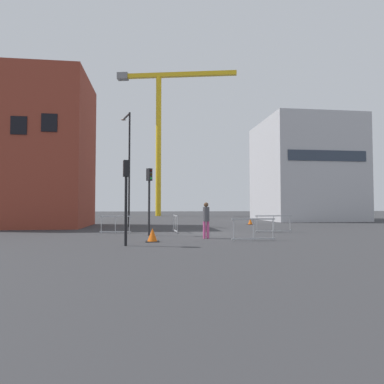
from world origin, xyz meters
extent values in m
plane|color=#333335|center=(0.00, 0.00, 0.00)|extent=(160.00, 160.00, 0.00)
cube|color=brown|center=(-13.68, 8.13, 6.07)|extent=(10.26, 7.21, 12.14)
cube|color=black|center=(-12.65, 4.50, 7.34)|extent=(1.10, 0.06, 1.30)
cube|color=black|center=(-10.60, 4.50, 7.59)|extent=(1.10, 0.06, 1.30)
cube|color=#B7B7BC|center=(14.64, 17.56, 5.83)|extent=(10.14, 10.62, 11.66)
cube|color=#2D3847|center=(14.64, 12.21, 6.86)|extent=(8.52, 0.08, 1.10)
cylinder|color=gold|center=(-2.26, 35.52, 11.64)|extent=(0.90, 0.90, 23.27)
cube|color=gold|center=(1.05, 34.84, 23.67)|extent=(19.03, 4.58, 0.70)
cube|color=slate|center=(-8.30, 36.76, 23.67)|extent=(2.01, 1.54, 1.10)
cylinder|color=black|center=(-5.13, 6.79, 4.58)|extent=(0.14, 0.14, 9.16)
cube|color=black|center=(-5.45, 7.73, 9.06)|extent=(0.74, 1.92, 0.10)
ellipsoid|color=silver|center=(-5.77, 8.67, 9.04)|extent=(0.44, 0.24, 0.16)
cylinder|color=#232326|center=(-3.49, -0.89, 1.56)|extent=(0.12, 0.12, 3.12)
cube|color=#232326|center=(-3.49, -0.89, 3.47)|extent=(0.36, 0.37, 0.70)
sphere|color=#390605|center=(-3.39, -1.03, 3.69)|extent=(0.11, 0.11, 0.11)
sphere|color=#3C2905|center=(-3.39, -1.03, 3.47)|extent=(0.11, 0.11, 0.11)
sphere|color=green|center=(-3.39, -1.03, 3.25)|extent=(0.11, 0.11, 0.11)
cylinder|color=black|center=(-4.44, -5.58, 1.46)|extent=(0.12, 0.12, 2.93)
cube|color=black|center=(-4.44, -5.58, 3.28)|extent=(0.30, 0.33, 0.70)
sphere|color=red|center=(-4.47, -5.41, 3.50)|extent=(0.11, 0.11, 0.11)
sphere|color=#3C2905|center=(-4.47, -5.41, 3.28)|extent=(0.11, 0.11, 0.11)
sphere|color=#07330F|center=(-4.47, -5.41, 3.06)|extent=(0.11, 0.11, 0.11)
cylinder|color=#D14C8C|center=(-0.45, -2.87, 0.44)|extent=(0.14, 0.14, 0.89)
cylinder|color=#D14C8C|center=(-0.65, -2.91, 0.44)|extent=(0.14, 0.14, 0.89)
cylinder|color=#4C4C51|center=(-0.55, -2.89, 1.26)|extent=(0.34, 0.34, 0.74)
sphere|color=brown|center=(-0.55, -2.89, 1.75)|extent=(0.24, 0.24, 0.24)
cube|color=#B2B5BA|center=(-1.85, 1.32, 1.05)|extent=(0.19, 1.95, 0.06)
cube|color=#B2B5BA|center=(-1.85, 1.32, 0.10)|extent=(0.19, 1.95, 0.06)
cylinder|color=#B2B5BA|center=(-1.80, 0.45, 0.53)|extent=(0.04, 0.04, 1.05)
cylinder|color=#B2B5BA|center=(-1.85, 1.32, 0.53)|extent=(0.04, 0.04, 1.05)
cylinder|color=#B2B5BA|center=(-1.91, 2.20, 0.53)|extent=(0.04, 0.04, 1.05)
cube|color=#9EA0A5|center=(1.54, -4.28, 1.05)|extent=(2.17, 0.08, 0.06)
cube|color=#9EA0A5|center=(1.54, -4.28, 0.10)|extent=(2.17, 0.08, 0.06)
cylinder|color=#9EA0A5|center=(0.56, -4.27, 0.53)|extent=(0.04, 0.04, 1.05)
cylinder|color=#9EA0A5|center=(1.54, -4.28, 0.53)|extent=(0.04, 0.04, 1.05)
cylinder|color=#9EA0A5|center=(2.52, -4.28, 0.53)|extent=(0.04, 0.04, 1.05)
cube|color=#B2B5BA|center=(-5.56, 0.97, 1.05)|extent=(1.91, 0.24, 0.06)
cube|color=#B2B5BA|center=(-5.56, 0.97, 0.10)|extent=(1.91, 0.24, 0.06)
cylinder|color=#B2B5BA|center=(-6.42, 1.05, 0.53)|extent=(0.04, 0.04, 1.05)
cylinder|color=#B2B5BA|center=(-5.56, 0.97, 0.53)|extent=(0.04, 0.04, 1.05)
cylinder|color=#B2B5BA|center=(-4.71, 0.89, 0.53)|extent=(0.04, 0.04, 1.05)
cube|color=#9EA0A5|center=(4.32, 0.37, 1.05)|extent=(2.45, 0.15, 0.06)
cube|color=#9EA0A5|center=(4.32, 0.37, 0.10)|extent=(2.45, 0.15, 0.06)
cylinder|color=#9EA0A5|center=(3.22, 0.33, 0.53)|extent=(0.04, 0.04, 1.05)
cylinder|color=#9EA0A5|center=(4.32, 0.37, 0.53)|extent=(0.04, 0.04, 1.05)
cylinder|color=#9EA0A5|center=(5.42, 0.41, 0.53)|extent=(0.04, 0.04, 1.05)
cube|color=black|center=(5.45, 9.11, 0.01)|extent=(0.55, 0.55, 0.03)
cone|color=#E55B0F|center=(5.45, 9.11, 0.28)|extent=(0.42, 0.42, 0.56)
cube|color=black|center=(-3.31, -4.12, 0.01)|extent=(0.63, 0.63, 0.03)
cone|color=#E55B0F|center=(-3.31, -4.12, 0.32)|extent=(0.49, 0.49, 0.64)
camera|label=1|loc=(-3.36, -19.92, 1.69)|focal=31.13mm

